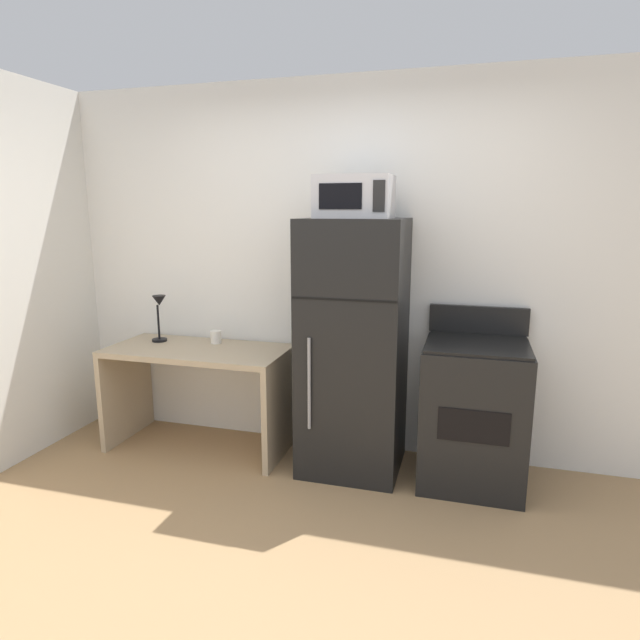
# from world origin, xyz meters

# --- Properties ---
(ground_plane) EXTENTS (12.00, 12.00, 0.00)m
(ground_plane) POSITION_xyz_m (0.00, 0.00, 0.00)
(ground_plane) COLOR #9E7A51
(wall_back_white) EXTENTS (5.00, 0.10, 2.60)m
(wall_back_white) POSITION_xyz_m (0.00, 1.70, 1.30)
(wall_back_white) COLOR white
(wall_back_white) RESTS_ON ground
(desk) EXTENTS (1.29, 0.61, 0.75)m
(desk) POSITION_xyz_m (-1.06, 1.32, 0.53)
(desk) COLOR tan
(desk) RESTS_ON ground
(desk_lamp) EXTENTS (0.14, 0.12, 0.35)m
(desk_lamp) POSITION_xyz_m (-1.41, 1.41, 0.99)
(desk_lamp) COLOR black
(desk_lamp) RESTS_ON desk
(coffee_mug) EXTENTS (0.08, 0.08, 0.09)m
(coffee_mug) POSITION_xyz_m (-1.00, 1.49, 0.80)
(coffee_mug) COLOR white
(coffee_mug) RESTS_ON desk
(refrigerator) EXTENTS (0.65, 0.63, 1.67)m
(refrigerator) POSITION_xyz_m (0.08, 1.33, 0.84)
(refrigerator) COLOR black
(refrigerator) RESTS_ON ground
(microwave) EXTENTS (0.46, 0.35, 0.26)m
(microwave) POSITION_xyz_m (0.08, 1.30, 1.80)
(microwave) COLOR #B7B7BC
(microwave) RESTS_ON refrigerator
(oven_range) EXTENTS (0.63, 0.61, 1.10)m
(oven_range) POSITION_xyz_m (0.86, 1.33, 0.47)
(oven_range) COLOR black
(oven_range) RESTS_ON ground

